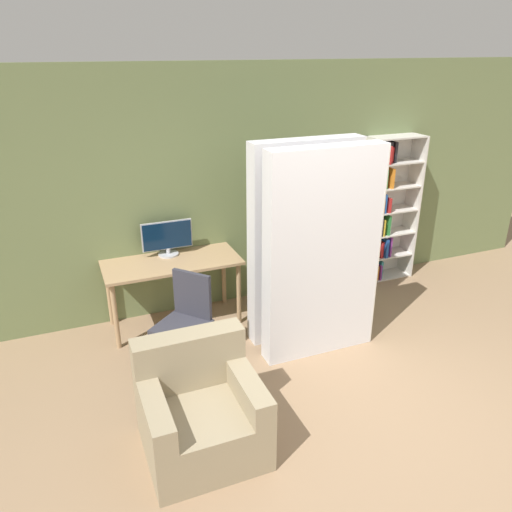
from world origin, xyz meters
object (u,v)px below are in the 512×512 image
mattress_near (323,255)px  armchair (200,411)px  bookshelf (383,212)px  office_chair (185,331)px  mattress_far (304,242)px  monitor (167,238)px

mattress_near → armchair: bearing=-150.5°
bookshelf → armchair: bearing=-145.9°
office_chair → mattress_far: (1.30, 0.16, 0.65)m
mattress_far → armchair: size_ratio=2.41×
office_chair → mattress_near: 1.47m
bookshelf → armchair: bookshelf is taller
office_chair → armchair: office_chair is taller
monitor → bookshelf: 2.76m
monitor → armchair: size_ratio=0.64×
mattress_near → monitor: bearing=134.9°
bookshelf → monitor: bearing=180.0°
armchair → mattress_far: bearing=39.5°
office_chair → mattress_near: size_ratio=0.45×
monitor → office_chair: size_ratio=0.59×
office_chair → bookshelf: bookshelf is taller
bookshelf → mattress_near: mattress_near is taller
bookshelf → mattress_far: size_ratio=0.90×
mattress_near → armchair: 1.83m
office_chair → bookshelf: size_ratio=0.50×
monitor → office_chair: (-0.09, -0.99, -0.58)m
office_chair → mattress_far: bearing=6.9°
armchair → bookshelf: bearing=34.1°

